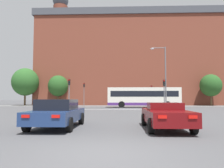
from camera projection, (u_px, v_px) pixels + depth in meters
ground_plane at (102, 154)px, 5.62m from camera, size 400.00×400.00×0.00m
stop_line_strip at (116, 109)px, 28.32m from camera, size 9.68×0.30×0.01m
far_pavement at (118, 106)px, 41.70m from camera, size 70.76×2.50×0.01m
brick_civic_building at (133, 61)px, 53.79m from camera, size 45.01×15.62×28.32m
car_saloon_left at (58, 113)px, 10.71m from camera, size 2.07×4.59×1.39m
car_roadster_right at (165, 115)px, 10.18m from camera, size 1.94×4.49×1.23m
bus_crossing_lead at (144, 97)px, 35.01m from camera, size 11.48×2.66×3.17m
traffic_light_far_right at (152, 92)px, 41.17m from camera, size 0.26×0.31×3.91m
traffic_light_near_left at (69, 89)px, 29.04m from camera, size 0.26×0.31×4.03m
traffic_light_far_left at (84, 91)px, 41.76m from camera, size 0.26×0.31×4.41m
traffic_light_near_right at (164, 89)px, 28.34m from camera, size 0.26×0.31×3.88m
street_lamp_junction at (163, 72)px, 28.65m from camera, size 2.03×0.36×8.27m
pedestrian_waiting at (146, 101)px, 42.37m from camera, size 0.37×0.46×1.56m
pedestrian_walking_east at (157, 101)px, 41.97m from camera, size 0.42×0.45×1.74m
tree_by_building at (58, 86)px, 45.88m from camera, size 4.20×4.20×6.30m
tree_kerbside at (211, 85)px, 43.15m from camera, size 4.19×4.19×6.23m
tree_distant at (25, 82)px, 45.33m from camera, size 5.45×5.45×7.74m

